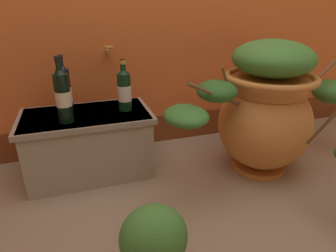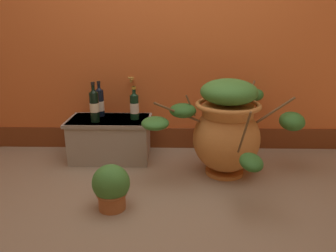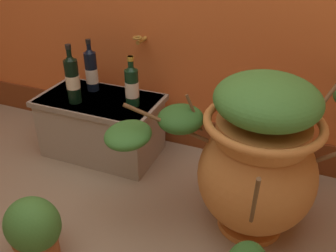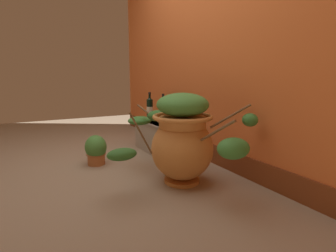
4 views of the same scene
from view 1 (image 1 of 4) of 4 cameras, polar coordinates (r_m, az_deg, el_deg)
name	(u,v)px [view 1 (image 1 of 4)]	position (r m, az deg, el deg)	size (l,w,h in m)	color
terracotta_urn	(267,108)	(1.73, 18.89, 3.31)	(1.28, 1.16, 0.77)	#CC7F3D
stone_ledge	(89,141)	(1.74, -15.28, -2.93)	(0.72, 0.41, 0.37)	#9E9384
wine_bottle_left	(64,88)	(1.73, -19.71, 7.06)	(0.07, 0.07, 0.31)	black
wine_bottle_middle	(63,94)	(1.55, -19.98, 5.86)	(0.08, 0.08, 0.34)	black
wine_bottle_right	(124,89)	(1.66, -8.60, 7.27)	(0.08, 0.08, 0.29)	black
potted_shrub	(154,245)	(1.11, -2.77, -22.27)	(0.24, 0.22, 0.31)	#B26638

